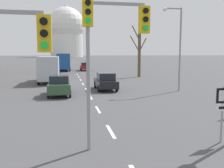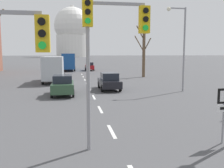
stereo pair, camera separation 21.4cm
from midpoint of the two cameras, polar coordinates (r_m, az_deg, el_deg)
The scene contains 18 objects.
lane_stripe_1 at distance 11.55m, azimuth -0.84°, elevation -10.77°, with size 0.16×2.00×0.01m, color silver.
lane_stripe_2 at distance 15.85m, azimuth -3.62°, elevation -5.85°, with size 0.16×2.00×0.01m, color silver.
lane_stripe_3 at distance 20.23m, azimuth -5.19°, elevation -3.04°, with size 0.16×2.00×0.01m, color silver.
lane_stripe_4 at distance 24.66m, azimuth -6.19°, elevation -1.24°, with size 0.16×2.00×0.01m, color silver.
lane_stripe_5 at distance 29.11m, azimuth -6.88°, elevation 0.02°, with size 0.16×2.00×0.01m, color silver.
lane_stripe_6 at distance 33.57m, azimuth -7.39°, elevation 0.94°, with size 0.16×2.00×0.01m, color silver.
lane_stripe_7 at distance 38.04m, azimuth -7.78°, elevation 1.65°, with size 0.16×2.00×0.01m, color silver.
lane_stripe_8 at distance 42.52m, azimuth -8.09°, elevation 2.20°, with size 0.16×2.00×0.01m, color silver.
traffic_signal_centre_tall at distance 8.99m, azimuth -1.74°, elevation 11.23°, with size 2.40×0.34×5.51m.
route_sign_post at distance 10.68m, azimuth 23.47°, elevation -4.44°, with size 0.60×0.08×2.24m.
street_lamp_right at distance 23.91m, azimuth 14.38°, elevation 9.62°, with size 1.84×0.36×7.63m.
sedan_near_left at distance 24.22m, azimuth -1.73°, elevation 0.65°, with size 1.88×4.36×1.68m.
sedan_near_right at distance 21.45m, azimuth -12.22°, elevation -0.28°, with size 1.88×4.00×1.72m.
sedan_mid_centre at distance 51.36m, azimuth -6.39°, elevation 4.02°, with size 1.74×4.17×1.71m.
city_bus at distance 53.14m, azimuth -11.14°, elevation 5.30°, with size 2.66×10.80×3.48m.
delivery_truck at distance 31.37m, azimuth -14.33°, elevation 3.47°, with size 2.44×7.20×3.14m.
bare_tree_right_near at distance 37.54m, azimuth 6.04°, elevation 7.03°, with size 2.40×2.40×7.48m.
capitol_dome at distance 242.26m, azimuth -10.37°, elevation 11.58°, with size 33.75×33.75×47.67m.
Camera 1 is at (-1.97, -1.94, 3.53)m, focal length 40.00 mm.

